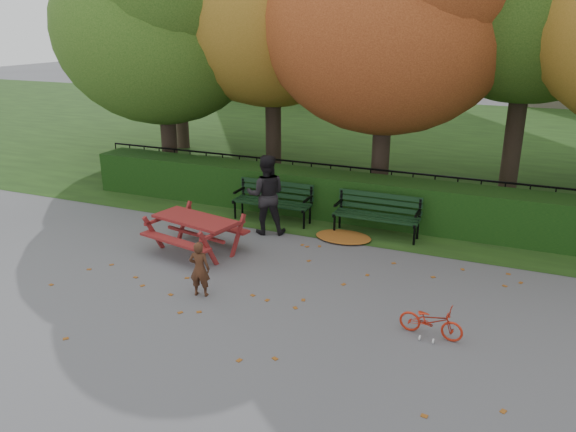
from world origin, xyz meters
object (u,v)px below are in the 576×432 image
at_px(bench_left, 274,198).
at_px(adult, 266,195).
at_px(picnic_table, 195,226).
at_px(bicycle, 431,321).
at_px(bench_right, 377,212).
at_px(tree_a, 165,12).
at_px(child, 200,269).

distance_m(bench_left, adult, 0.89).
bearing_deg(adult, picnic_table, 39.63).
height_order(picnic_table, bicycle, picnic_table).
relative_size(bench_left, bench_right, 1.00).
bearing_deg(tree_a, adult, -33.26).
bearing_deg(bicycle, bench_left, 53.77).
xyz_separation_m(tree_a, child, (4.31, -5.75, -4.04)).
relative_size(bench_left, adult, 1.05).
relative_size(child, adult, 0.56).
xyz_separation_m(bench_left, adult, (0.19, -0.80, 0.34)).
distance_m(adult, bicycle, 4.92).
bearing_deg(picnic_table, adult, 73.44).
distance_m(tree_a, bicycle, 10.66).
height_order(bench_right, picnic_table, bench_right).
xyz_separation_m(tree_a, bench_right, (6.29, -1.88, -4.00)).
height_order(tree_a, picnic_table, tree_a).
relative_size(bench_left, picnic_table, 0.94).
height_order(tree_a, child, tree_a).
xyz_separation_m(picnic_table, bicycle, (4.77, -1.35, -0.31)).
height_order(picnic_table, adult, adult).
bearing_deg(bench_right, tree_a, 163.39).
distance_m(bench_left, bicycle, 5.54).
distance_m(tree_a, picnic_table, 6.63).
bearing_deg(child, bench_left, -96.16).
distance_m(child, bicycle, 3.74).
distance_m(child, adult, 3.10).
bearing_deg(tree_a, child, -53.10).
distance_m(bench_left, child, 3.89).
bearing_deg(bench_right, child, -117.03).
distance_m(tree_a, bench_left, 5.89).
height_order(child, bicycle, child).
bearing_deg(adult, bench_right, 177.85).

